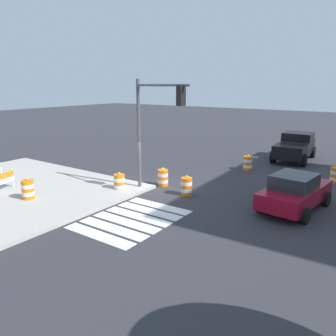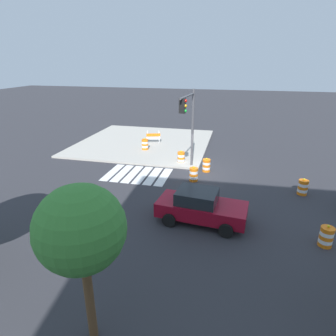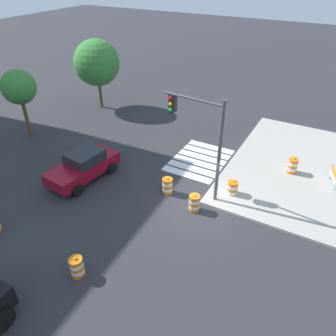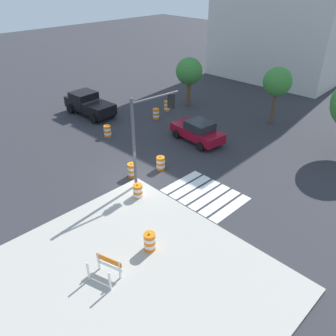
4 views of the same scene
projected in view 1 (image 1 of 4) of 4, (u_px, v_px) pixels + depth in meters
name	position (u px, v px, depth m)	size (l,w,h in m)	color
ground_plane	(156.00, 188.00, 18.02)	(120.00, 120.00, 0.00)	#2D2D33
crosswalk_stripes	(132.00, 219.00, 13.84)	(4.35, 3.20, 0.02)	silver
sports_car	(295.00, 192.00, 14.79)	(4.47, 2.48, 1.63)	maroon
pickup_truck	(296.00, 146.00, 24.69)	(5.25, 2.56, 1.92)	black
traffic_barrel_near_corner	(187.00, 186.00, 16.78)	(0.56, 0.56, 1.02)	orange
traffic_barrel_crosswalk_end	(248.00, 163.00, 21.71)	(0.56, 0.56, 1.02)	orange
traffic_barrel_median_near	(163.00, 178.00, 18.33)	(0.56, 0.56, 1.02)	orange
traffic_barrel_far_curb	(335.00, 175.00, 18.80)	(0.56, 0.56, 1.02)	orange
traffic_barrel_lane_center	(119.00, 183.00, 17.40)	(0.56, 0.56, 1.02)	orange
traffic_barrel_on_sidewalk	(28.00, 189.00, 15.79)	(0.56, 0.56, 1.02)	orange
construction_barricade	(2.00, 179.00, 17.14)	(1.41, 1.11, 1.00)	silver
traffic_light_pole	(155.00, 116.00, 16.23)	(0.55, 3.28, 5.50)	#4C4C51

